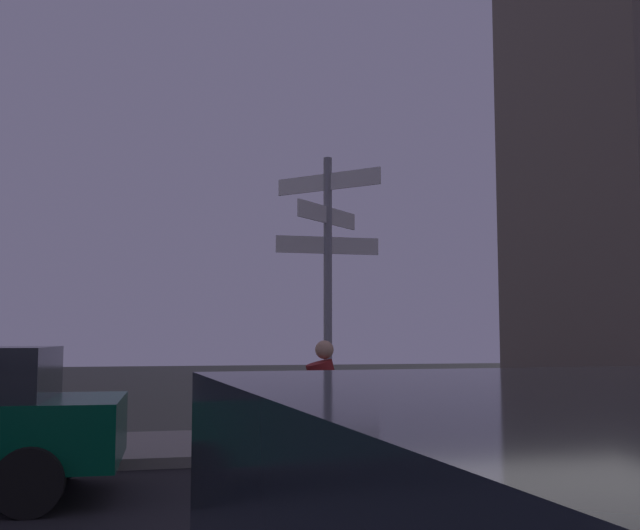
% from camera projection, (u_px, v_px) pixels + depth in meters
% --- Properties ---
extents(sidewalk_kerb, '(40.00, 2.77, 0.14)m').
position_uv_depth(sidewalk_kerb, '(319.00, 442.00, 11.33)').
color(sidewalk_kerb, gray).
rests_on(sidewalk_kerb, ground_plane).
extents(signpost, '(1.50, 1.21, 4.07)m').
position_uv_depth(signpost, '(328.00, 267.00, 10.67)').
color(signpost, gray).
rests_on(signpost, sidewalk_kerb).
extents(cyclist, '(1.82, 0.36, 1.61)m').
position_uv_depth(cyclist, '(320.00, 414.00, 8.81)').
color(cyclist, black).
rests_on(cyclist, ground_plane).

